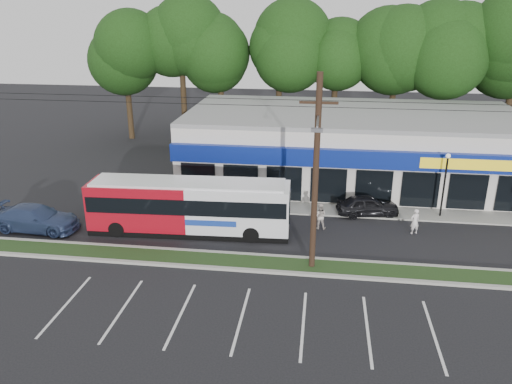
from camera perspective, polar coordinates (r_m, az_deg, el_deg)
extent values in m
plane|color=black|center=(25.74, -0.48, -9.27)|extent=(120.00, 120.00, 0.00)
cube|color=#1D3415|center=(26.57, -0.17, -8.09)|extent=(40.00, 1.60, 0.12)
cube|color=#9E9E93|center=(25.83, -0.43, -8.97)|extent=(40.00, 0.25, 0.14)
cube|color=#9E9E93|center=(27.31, 0.08, -7.23)|extent=(40.00, 0.25, 0.14)
cube|color=#9E9E93|center=(33.66, 10.20, -2.07)|extent=(32.00, 2.20, 0.10)
cube|color=beige|center=(39.54, 10.82, 5.05)|extent=(25.00, 12.00, 5.00)
cube|color=navy|center=(33.29, 11.37, 3.72)|extent=(25.00, 0.50, 1.20)
cube|color=black|center=(34.09, 11.13, 0.59)|extent=(24.00, 0.12, 2.40)
cube|color=yellow|center=(34.24, 23.17, 2.91)|extent=(6.00, 0.06, 0.70)
cube|color=gray|center=(38.94, 11.08, 8.81)|extent=(25.00, 12.00, 0.30)
cylinder|color=black|center=(24.39, 6.82, 1.75)|extent=(0.30, 0.30, 10.00)
cube|color=black|center=(23.49, 7.19, 10.10)|extent=(1.80, 0.12, 0.12)
cylinder|color=#59595E|center=(22.43, 7.07, 8.05)|extent=(0.10, 2.40, 0.10)
cube|color=#59595E|center=(21.18, 6.99, 7.04)|extent=(0.50, 0.25, 0.15)
cylinder|color=black|center=(23.69, -0.19, 10.59)|extent=(50.00, 0.02, 0.02)
cylinder|color=black|center=(23.74, -0.19, 9.87)|extent=(50.00, 0.02, 0.02)
cylinder|color=black|center=(33.65, 20.66, 0.44)|extent=(0.12, 0.12, 4.00)
sphere|color=silver|center=(33.04, 21.11, 3.87)|extent=(0.30, 0.30, 0.30)
cylinder|color=black|center=(52.75, -13.95, 9.05)|extent=(0.56, 0.56, 5.72)
sphere|color=black|center=(51.99, -14.49, 15.09)|extent=(6.76, 6.76, 6.76)
cylinder|color=black|center=(51.14, -8.67, 9.07)|extent=(0.56, 0.56, 5.72)
sphere|color=black|center=(50.36, -9.01, 15.31)|extent=(6.76, 6.76, 6.76)
cylinder|color=black|center=(49.98, -3.08, 9.01)|extent=(0.56, 0.56, 5.72)
sphere|color=black|center=(49.18, -3.21, 15.40)|extent=(6.76, 6.76, 6.76)
cylinder|color=black|center=(49.31, 2.71, 8.85)|extent=(0.56, 0.56, 5.72)
sphere|color=black|center=(48.49, 2.82, 15.34)|extent=(6.76, 6.76, 6.76)
cylinder|color=black|center=(49.13, 8.59, 8.61)|extent=(0.56, 0.56, 5.72)
sphere|color=black|center=(48.32, 8.95, 15.10)|extent=(6.76, 6.76, 6.76)
cylinder|color=black|center=(49.46, 14.44, 8.27)|extent=(0.56, 0.56, 5.72)
sphere|color=black|center=(48.65, 15.04, 14.71)|extent=(6.76, 6.76, 6.76)
cylinder|color=black|center=(50.29, 20.15, 7.87)|extent=(0.56, 0.56, 5.72)
sphere|color=black|center=(49.50, 20.95, 14.17)|extent=(6.76, 6.76, 6.76)
cylinder|color=black|center=(51.60, 25.61, 7.40)|extent=(0.56, 0.56, 5.72)
sphere|color=black|center=(50.82, 26.59, 13.52)|extent=(6.76, 6.76, 6.76)
cube|color=#A40C1A|center=(30.59, -13.05, -1.29)|extent=(6.02, 2.72, 2.72)
cube|color=white|center=(29.31, -1.97, -1.72)|extent=(6.02, 2.72, 2.72)
cube|color=black|center=(30.40, -7.50, -4.15)|extent=(11.94, 2.92, 0.35)
cube|color=black|center=(29.69, -7.66, -0.93)|extent=(11.71, 3.02, 0.94)
cube|color=black|center=(29.04, 3.90, -1.61)|extent=(0.15, 2.10, 1.38)
cube|color=#193899|center=(28.62, -5.22, -3.60)|extent=(2.96, 0.16, 0.35)
cube|color=white|center=(29.32, -7.76, 1.05)|extent=(11.34, 2.70, 0.18)
cylinder|color=black|center=(30.49, -15.62, -4.12)|extent=(0.96, 0.32, 0.95)
cylinder|color=black|center=(32.40, -14.28, -2.50)|extent=(0.96, 0.32, 0.95)
cylinder|color=black|center=(28.70, -0.57, -4.89)|extent=(0.96, 0.32, 0.95)
cylinder|color=black|center=(30.72, -0.15, -3.11)|extent=(0.96, 0.32, 0.95)
imported|color=black|center=(33.07, 12.64, -1.50)|extent=(4.19, 2.28, 1.35)
imported|color=#AAABB2|center=(32.87, -14.68, -1.66)|extent=(4.82, 2.36, 1.52)
imported|color=navy|center=(32.96, -23.83, -2.74)|extent=(5.31, 2.33, 1.52)
imported|color=white|center=(31.09, 17.70, -3.22)|extent=(0.68, 0.57, 1.58)
imported|color=beige|center=(30.55, 7.30, -2.73)|extent=(0.80, 0.63, 1.63)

